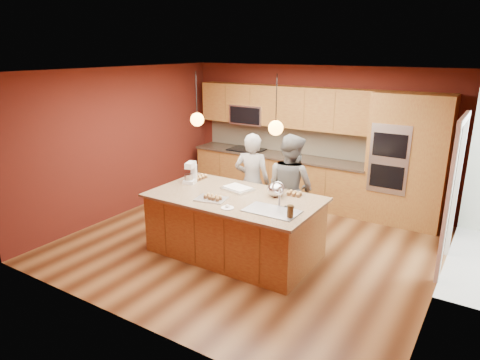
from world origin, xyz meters
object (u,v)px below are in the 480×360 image
Objects in this scene: person_right at (290,188)px; stand_mixer at (191,174)px; mixing_bowl at (276,190)px; person_left at (252,182)px; island at (235,225)px.

person_right reaches higher than stand_mixer.
person_left is at bearing 140.82° from mixing_bowl.
person_right is at bearing 96.19° from mixing_bowl.
mixing_bowl is at bearing 32.42° from island.
island is 7.40× the size of stand_mixer.
person_right is 6.77× the size of mixing_bowl.
island is at bearing -27.37° from stand_mixer.
person_right reaches higher than island.
person_right is (0.71, 0.00, 0.03)m from person_left.
mixing_bowl is at bearing -11.51° from stand_mixer.
island is at bearing -147.58° from mixing_bowl.
mixing_bowl is (0.78, -0.64, 0.19)m from person_left.
person_right is at bearing 65.63° from island.
island is 1.06m from person_left.
person_right reaches higher than person_left.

